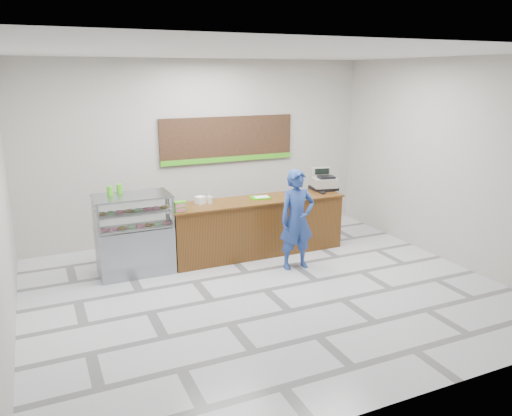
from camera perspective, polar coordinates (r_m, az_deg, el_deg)
name	(u,v)px	position (r m, az deg, el deg)	size (l,w,h in m)	color
floor	(266,290)	(7.78, 1.15, -9.36)	(7.00, 7.00, 0.00)	silver
back_wall	(201,150)	(9.98, -6.26, 6.55)	(7.00, 7.00, 0.00)	#B4AFA6
ceiling	(267,52)	(7.08, 1.31, 17.36)	(7.00, 7.00, 0.00)	silver
sales_counter	(257,226)	(9.13, 0.11, -2.12)	(3.26, 0.76, 1.03)	brown
display_case	(134,234)	(8.45, -13.75, -2.87)	(1.22, 0.72, 1.33)	gray
menu_board	(228,140)	(10.10, -3.22, 7.77)	(2.80, 0.06, 0.90)	black
cash_register	(323,182)	(9.80, 7.70, 3.00)	(0.53, 0.55, 0.42)	black
card_terminal	(322,193)	(9.50, 7.57, 1.75)	(0.07, 0.15, 0.04)	black
serving_tray	(260,197)	(9.08, 0.52, 1.22)	(0.38, 0.30, 0.02)	#29B600
napkin_box	(200,200)	(8.73, -6.38, 0.90)	(0.15, 0.15, 0.13)	white
straw_cup	(210,200)	(8.72, -5.30, 0.92)	(0.09, 0.09, 0.13)	silver
promo_box	(180,207)	(8.26, -8.73, 0.16)	(0.19, 0.13, 0.17)	#45B41B
donut_decal	(292,196)	(9.22, 4.13, 1.34)	(0.16, 0.16, 0.00)	pink
green_cup_left	(110,191)	(8.34, -16.35, 1.91)	(0.10, 0.10, 0.15)	#45B41B
green_cup_right	(119,188)	(8.45, -15.34, 2.17)	(0.10, 0.10, 0.15)	#45B41B
customer	(297,220)	(8.40, 4.70, -1.34)	(0.62, 0.41, 1.70)	navy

